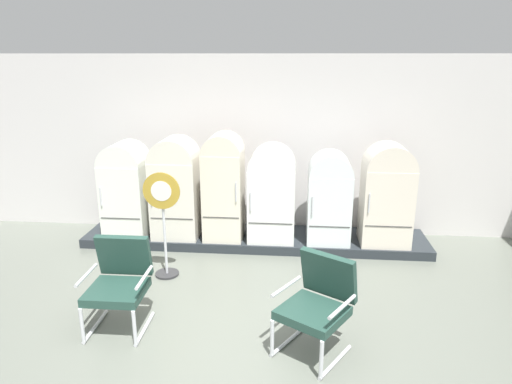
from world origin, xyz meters
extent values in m
cube|color=slate|center=(0.00, 0.00, -0.03)|extent=(12.00, 10.00, 0.05)
cube|color=silver|center=(0.00, 3.66, 1.45)|extent=(11.76, 0.12, 2.89)
cube|color=#47443F|center=(0.00, 3.66, 2.54)|extent=(11.76, 0.07, 0.06)
cube|color=#262C31|center=(0.00, 3.02, 0.07)|extent=(5.36, 0.95, 0.14)
cube|color=white|center=(-2.00, 2.91, 0.71)|extent=(0.66, 0.65, 1.14)
cylinder|color=white|center=(-2.00, 2.91, 1.28)|extent=(0.66, 0.64, 0.66)
cube|color=#383838|center=(-2.00, 2.59, 0.50)|extent=(0.61, 0.01, 0.01)
cylinder|color=silver|center=(-2.27, 2.57, 0.84)|extent=(0.02, 0.02, 0.28)
cube|color=silver|center=(-1.21, 2.90, 0.74)|extent=(0.70, 0.63, 1.21)
cylinder|color=silver|center=(-1.21, 2.90, 1.35)|extent=(0.70, 0.62, 0.70)
cube|color=#383838|center=(-1.21, 2.59, 0.53)|extent=(0.64, 0.01, 0.01)
cylinder|color=silver|center=(-1.50, 2.57, 0.89)|extent=(0.02, 0.02, 0.28)
cube|color=silver|center=(-0.46, 2.90, 0.81)|extent=(0.59, 0.63, 1.34)
cylinder|color=silver|center=(-0.46, 2.90, 1.48)|extent=(0.59, 0.61, 0.59)
cube|color=#383838|center=(-0.46, 2.59, 0.57)|extent=(0.54, 0.01, 0.01)
cylinder|color=silver|center=(-0.23, 2.57, 0.97)|extent=(0.02, 0.02, 0.28)
cube|color=white|center=(0.27, 2.89, 0.70)|extent=(0.70, 0.59, 1.12)
cylinder|color=white|center=(0.27, 2.89, 1.26)|extent=(0.70, 0.58, 0.70)
cube|color=#383838|center=(0.27, 2.59, 0.50)|extent=(0.64, 0.01, 0.01)
cylinder|color=silver|center=(-0.02, 2.57, 0.83)|extent=(0.02, 0.02, 0.28)
cube|color=white|center=(1.13, 2.90, 0.67)|extent=(0.64, 0.63, 1.05)
cylinder|color=white|center=(1.13, 2.90, 1.19)|extent=(0.64, 0.61, 0.64)
cube|color=#383838|center=(1.13, 2.59, 0.48)|extent=(0.59, 0.01, 0.01)
cylinder|color=silver|center=(0.88, 2.57, 0.79)|extent=(0.02, 0.02, 0.28)
cube|color=silver|center=(1.97, 2.89, 0.72)|extent=(0.72, 0.60, 1.16)
cylinder|color=silver|center=(1.97, 2.89, 1.30)|extent=(0.72, 0.59, 0.72)
cube|color=#383838|center=(1.97, 2.59, 0.51)|extent=(0.66, 0.01, 0.01)
cylinder|color=silver|center=(1.67, 2.57, 0.86)|extent=(0.02, 0.02, 0.28)
cylinder|color=silver|center=(-1.52, 0.50, 0.02)|extent=(0.05, 0.61, 0.04)
cylinder|color=silver|center=(-1.52, 0.22, 0.21)|extent=(0.04, 0.04, 0.39)
cylinder|color=silver|center=(-0.97, 0.51, 0.02)|extent=(0.05, 0.61, 0.04)
cylinder|color=silver|center=(-0.97, 0.22, 0.21)|extent=(0.04, 0.04, 0.39)
cube|color=#234238|center=(-1.25, 0.51, 0.45)|extent=(0.60, 0.56, 0.09)
cube|color=#234238|center=(-1.25, 0.80, 0.74)|extent=(0.59, 0.18, 0.49)
cylinder|color=silver|center=(-1.56, 0.50, 0.64)|extent=(0.04, 0.50, 0.04)
cylinder|color=silver|center=(-0.93, 0.51, 0.64)|extent=(0.04, 0.50, 0.04)
cylinder|color=silver|center=(0.59, 0.42, 0.02)|extent=(0.36, 0.54, 0.04)
cylinder|color=silver|center=(0.44, 0.18, 0.21)|extent=(0.06, 0.06, 0.39)
cylinder|color=silver|center=(1.06, 0.12, 0.02)|extent=(0.36, 0.54, 0.04)
cylinder|color=silver|center=(0.90, -0.12, 0.21)|extent=(0.06, 0.06, 0.39)
cube|color=#234238|center=(0.82, 0.27, 0.45)|extent=(0.80, 0.79, 0.09)
cube|color=#234238|center=(0.98, 0.52, 0.74)|extent=(0.59, 0.46, 0.49)
cylinder|color=silver|center=(0.56, 0.44, 0.64)|extent=(0.30, 0.44, 0.04)
cylinder|color=silver|center=(1.09, 0.10, 0.64)|extent=(0.30, 0.44, 0.04)
cylinder|color=#2D2D30|center=(-1.09, 1.81, 0.01)|extent=(0.32, 0.32, 0.03)
cylinder|color=silver|center=(-1.09, 1.81, 0.62)|extent=(0.04, 0.04, 1.17)
cylinder|color=#AE8B2B|center=(-1.09, 1.78, 1.20)|extent=(0.49, 0.02, 0.49)
cylinder|color=white|center=(-1.09, 1.77, 1.20)|extent=(0.27, 0.00, 0.27)
camera|label=1|loc=(0.62, -3.69, 2.87)|focal=32.03mm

